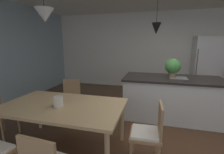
{
  "coord_description": "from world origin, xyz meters",
  "views": [
    {
      "loc": [
        -0.37,
        -2.72,
        1.61
      ],
      "look_at": [
        -1.08,
        -0.04,
        1.03
      ],
      "focal_mm": 25.49,
      "sensor_mm": 36.0,
      "label": 1
    }
  ],
  "objects_px": {
    "chair_kitchen_end": "(149,132)",
    "refrigerator": "(206,66)",
    "dining_table": "(63,109)",
    "vase_on_dining_table": "(58,102)",
    "chair_far_left": "(70,99)",
    "kitchen_island": "(171,97)",
    "potted_plant_on_island": "(173,67)"
  },
  "relations": [
    {
      "from": "chair_kitchen_end",
      "to": "refrigerator",
      "type": "height_order",
      "value": "refrigerator"
    },
    {
      "from": "dining_table",
      "to": "vase_on_dining_table",
      "type": "height_order",
      "value": "vase_on_dining_table"
    },
    {
      "from": "chair_kitchen_end",
      "to": "vase_on_dining_table",
      "type": "relative_size",
      "value": 5.87
    },
    {
      "from": "chair_far_left",
      "to": "refrigerator",
      "type": "xyz_separation_m",
      "value": [
        3.27,
        2.73,
        0.45
      ]
    },
    {
      "from": "vase_on_dining_table",
      "to": "kitchen_island",
      "type": "bearing_deg",
      "value": 44.45
    },
    {
      "from": "chair_kitchen_end",
      "to": "refrigerator",
      "type": "xyz_separation_m",
      "value": [
        1.6,
        3.62,
        0.45
      ]
    },
    {
      "from": "kitchen_island",
      "to": "dining_table",
      "type": "bearing_deg",
      "value": -136.67
    },
    {
      "from": "chair_far_left",
      "to": "potted_plant_on_island",
      "type": "relative_size",
      "value": 2.12
    },
    {
      "from": "dining_table",
      "to": "chair_kitchen_end",
      "type": "xyz_separation_m",
      "value": [
        1.27,
        0.0,
        -0.19
      ]
    },
    {
      "from": "chair_far_left",
      "to": "chair_kitchen_end",
      "type": "bearing_deg",
      "value": -27.93
    },
    {
      "from": "dining_table",
      "to": "refrigerator",
      "type": "relative_size",
      "value": 0.97
    },
    {
      "from": "vase_on_dining_table",
      "to": "dining_table",
      "type": "bearing_deg",
      "value": 78.45
    },
    {
      "from": "chair_kitchen_end",
      "to": "potted_plant_on_island",
      "type": "distance_m",
      "value": 1.77
    },
    {
      "from": "chair_kitchen_end",
      "to": "refrigerator",
      "type": "bearing_deg",
      "value": 66.18
    },
    {
      "from": "chair_kitchen_end",
      "to": "vase_on_dining_table",
      "type": "distance_m",
      "value": 1.33
    },
    {
      "from": "kitchen_island",
      "to": "potted_plant_on_island",
      "type": "xyz_separation_m",
      "value": [
        -0.02,
        0.0,
        0.67
      ]
    },
    {
      "from": "chair_far_left",
      "to": "vase_on_dining_table",
      "type": "xyz_separation_m",
      "value": [
        0.39,
        -0.97,
        0.33
      ]
    },
    {
      "from": "dining_table",
      "to": "vase_on_dining_table",
      "type": "bearing_deg",
      "value": -101.55
    },
    {
      "from": "dining_table",
      "to": "vase_on_dining_table",
      "type": "xyz_separation_m",
      "value": [
        -0.02,
        -0.08,
        0.14
      ]
    },
    {
      "from": "refrigerator",
      "to": "potted_plant_on_island",
      "type": "height_order",
      "value": "refrigerator"
    },
    {
      "from": "kitchen_island",
      "to": "refrigerator",
      "type": "relative_size",
      "value": 1.12
    },
    {
      "from": "dining_table",
      "to": "potted_plant_on_island",
      "type": "distance_m",
      "value": 2.35
    },
    {
      "from": "chair_kitchen_end",
      "to": "chair_far_left",
      "type": "bearing_deg",
      "value": 152.07
    },
    {
      "from": "refrigerator",
      "to": "chair_kitchen_end",
      "type": "bearing_deg",
      "value": -113.82
    },
    {
      "from": "dining_table",
      "to": "chair_far_left",
      "type": "distance_m",
      "value": 1.0
    },
    {
      "from": "chair_kitchen_end",
      "to": "refrigerator",
      "type": "relative_size",
      "value": 0.47
    },
    {
      "from": "chair_kitchen_end",
      "to": "kitchen_island",
      "type": "xyz_separation_m",
      "value": [
        0.42,
        1.59,
        -0.01
      ]
    },
    {
      "from": "dining_table",
      "to": "chair_far_left",
      "type": "relative_size",
      "value": 2.06
    },
    {
      "from": "dining_table",
      "to": "chair_kitchen_end",
      "type": "bearing_deg",
      "value": 0.11
    },
    {
      "from": "chair_far_left",
      "to": "vase_on_dining_table",
      "type": "height_order",
      "value": "vase_on_dining_table"
    },
    {
      "from": "vase_on_dining_table",
      "to": "chair_far_left",
      "type": "bearing_deg",
      "value": 111.97
    },
    {
      "from": "chair_far_left",
      "to": "chair_kitchen_end",
      "type": "distance_m",
      "value": 1.89
    }
  ]
}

